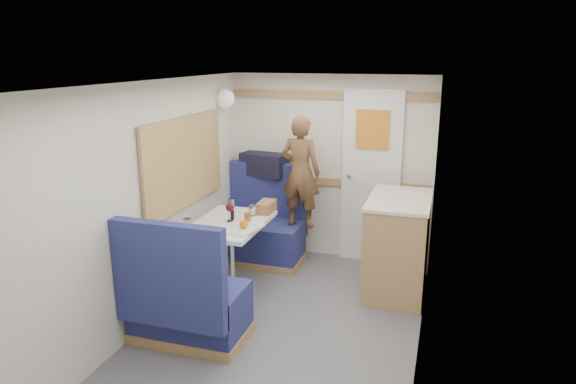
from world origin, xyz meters
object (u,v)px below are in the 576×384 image
(dinette_table, at_px, (230,237))
(bread_loaf, at_px, (266,207))
(orange_fruit, at_px, (244,224))
(tumbler_left, at_px, (187,226))
(duffel_bag, at_px, (264,164))
(tray, at_px, (242,229))
(bench_far, at_px, (263,234))
(bench_near, at_px, (186,306))
(wine_glass, at_px, (230,208))
(tumbler_right, at_px, (252,210))
(pepper_grinder, at_px, (232,215))
(tumbler_mid, at_px, (231,204))
(cheese_block, at_px, (219,227))
(dome_light, at_px, (225,99))
(galley_counter, at_px, (397,244))
(beer_glass, at_px, (247,218))
(person, at_px, (301,172))

(dinette_table, distance_m, bread_loaf, 0.48)
(dinette_table, height_order, orange_fruit, orange_fruit)
(tumbler_left, bearing_deg, orange_fruit, 23.82)
(duffel_bag, xyz_separation_m, tray, (0.26, -1.29, -0.29))
(bench_far, relative_size, bench_near, 1.00)
(wine_glass, relative_size, tumbler_right, 1.63)
(bench_far, xyz_separation_m, pepper_grinder, (0.00, -0.80, 0.47))
(tumbler_mid, relative_size, bread_loaf, 0.41)
(tumbler_right, height_order, pepper_grinder, tumbler_right)
(dinette_table, xyz_separation_m, tumbler_left, (-0.22, -0.38, 0.21))
(tray, height_order, cheese_block, cheese_block)
(dome_light, relative_size, tumbler_right, 1.94)
(galley_counter, relative_size, beer_glass, 9.74)
(tumbler_left, bearing_deg, bench_far, 79.86)
(wine_glass, distance_m, beer_glass, 0.18)
(dome_light, height_order, tumbler_right, dome_light)
(dome_light, distance_m, tumbler_left, 1.57)
(dome_light, xyz_separation_m, duffel_bag, (0.33, 0.27, -0.73))
(dinette_table, distance_m, pepper_grinder, 0.21)
(dinette_table, xyz_separation_m, tray, (0.20, -0.17, 0.16))
(dinette_table, distance_m, dome_light, 1.51)
(dome_light, bearing_deg, person, -0.42)
(person, xyz_separation_m, pepper_grinder, (-0.43, -0.78, -0.26))
(bench_far, bearing_deg, tumbler_right, -77.98)
(tray, bearing_deg, dome_light, 119.96)
(dome_light, height_order, pepper_grinder, dome_light)
(galley_counter, xyz_separation_m, tumbler_left, (-1.69, -0.92, 0.31))
(wine_glass, bearing_deg, person, 62.74)
(bench_near, distance_m, wine_glass, 1.03)
(cheese_block, bearing_deg, dome_light, 110.29)
(dinette_table, relative_size, tray, 2.64)
(galley_counter, xyz_separation_m, wine_glass, (-1.46, -0.54, 0.38))
(wine_glass, bearing_deg, dinette_table, -104.69)
(duffel_bag, distance_m, pepper_grinder, 1.08)
(cheese_block, bearing_deg, person, 69.57)
(dinette_table, bearing_deg, beer_glass, 7.44)
(orange_fruit, relative_size, beer_glass, 0.79)
(bench_far, distance_m, tray, 1.14)
(galley_counter, bearing_deg, pepper_grinder, -161.82)
(person, bearing_deg, wine_glass, 69.47)
(duffel_bag, height_order, tray, duffel_bag)
(tumbler_right, xyz_separation_m, bread_loaf, (0.09, 0.15, 0.00))
(tumbler_right, bearing_deg, cheese_block, -103.25)
(dome_light, distance_m, tumbler_mid, 1.12)
(duffel_bag, height_order, tumbler_mid, duffel_bag)
(person, xyz_separation_m, orange_fruit, (-0.21, -1.03, -0.25))
(bench_far, height_order, pepper_grinder, bench_far)
(cheese_block, xyz_separation_m, tumbler_left, (-0.24, -0.11, 0.03))
(dinette_table, xyz_separation_m, tumbler_mid, (-0.14, 0.38, 0.21))
(person, xyz_separation_m, cheese_block, (-0.41, -1.10, -0.27))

